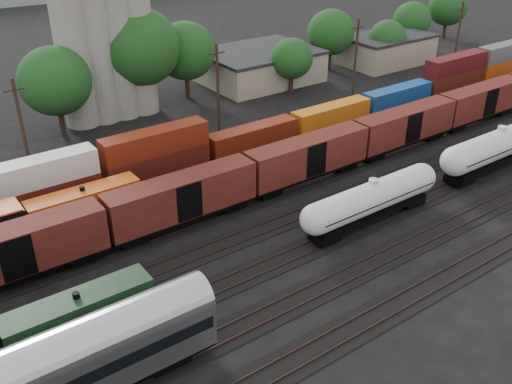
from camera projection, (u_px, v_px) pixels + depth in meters
ground at (238, 239)px, 52.78m from camera, size 600.00×600.00×0.00m
tracks at (238, 239)px, 52.75m from camera, size 180.00×33.20×0.20m
green_locomotive at (36, 334)px, 37.91m from camera, size 17.33×3.06×4.59m
tank_car_a at (372, 199)px, 54.13m from camera, size 16.95×3.03×4.44m
tank_car_b at (499, 146)px, 64.42m from camera, size 18.86×3.38×4.94m
orange_locomotive at (53, 215)px, 51.80m from camera, size 17.54×2.92×4.39m
boxcar_string at (249, 176)px, 57.34m from camera, size 153.60×2.90×4.20m
container_wall at (153, 159)px, 61.71m from camera, size 165.60×2.60×5.80m
grain_silo at (103, 37)px, 74.78m from camera, size 13.40×5.00×29.00m
industrial_sheds at (136, 97)px, 80.11m from camera, size 119.38×17.26×5.10m
tree_band at (100, 68)px, 77.57m from camera, size 164.34×20.20×14.43m
utility_poles at (130, 109)px, 65.51m from camera, size 122.20×0.36×12.00m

